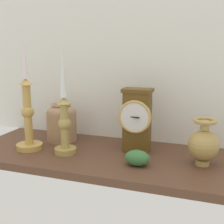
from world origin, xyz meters
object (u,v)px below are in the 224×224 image
Objects in this scene: mantel_clock at (137,119)px; brass_vase_bulbous at (204,144)px; candlestick_tall_center at (28,115)px; brass_vase_jar at (62,121)px; candlestick_tall_left at (64,117)px.

mantel_clock reaches higher than brass_vase_bulbous.
candlestick_tall_center reaches higher than brass_vase_bulbous.
brass_vase_bulbous is at bearing -14.20° from mantel_clock.
mantel_clock is at bearing 165.80° from brass_vase_bulbous.
candlestick_tall_center is 57.00cm from brass_vase_bulbous.
mantel_clock is 1.50× the size of brass_vase_bulbous.
candlestick_tall_center is at bearing -164.31° from mantel_clock.
brass_vase_jar is at bearing 63.76° from candlestick_tall_center.
brass_vase_jar is (-29.11, 2.23, -3.57)cm from mantel_clock.
brass_vase_jar is at bearing 171.39° from brass_vase_bulbous.
candlestick_tall_left is 2.46× the size of brass_vase_jar.
brass_vase_bulbous is at bearing 4.45° from candlestick_tall_center.
mantel_clock is 29.41cm from brass_vase_jar.
brass_vase_jar is (-50.62, 7.67, 0.74)cm from brass_vase_bulbous.
candlestick_tall_left is at bearing -57.15° from brass_vase_jar.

